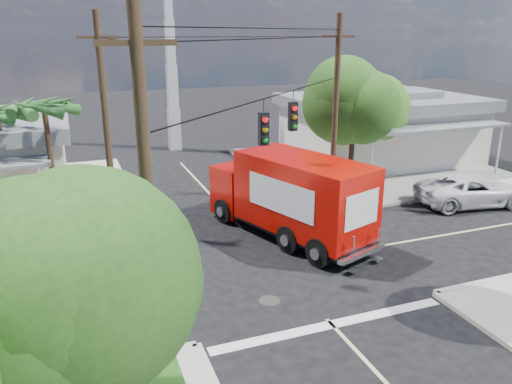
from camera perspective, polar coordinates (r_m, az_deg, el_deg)
ground at (r=18.68m, az=2.19°, el=-8.21°), size 120.00×120.00×0.00m
sidewalk_ne at (r=32.61m, az=12.48°, el=2.99°), size 14.12×14.12×0.14m
road_markings at (r=17.48m, az=4.09°, el=-10.17°), size 32.00×32.00×0.01m
building_ne at (r=33.91m, az=14.06°, el=7.33°), size 11.80×10.20×4.50m
radio_tower at (r=36.23m, az=-9.64°, el=13.56°), size 0.80×0.80×17.00m
tree_sw_front at (r=8.80m, az=-21.40°, el=-9.59°), size 3.88×3.78×6.03m
tree_ne_front at (r=26.36m, az=11.24°, el=10.03°), size 4.21×4.14×6.66m
tree_ne_back at (r=29.66m, az=13.27°, el=9.60°), size 3.77×3.66×5.82m
palm_nw_front at (r=23.17m, az=-23.03°, el=8.61°), size 3.01×3.08×5.59m
utility_poles at (r=18.10m, az=-4.28°, el=6.56°), size 12.00×10.68×9.00m
vending_boxes at (r=26.38m, az=10.03°, el=1.02°), size 1.90×0.50×1.10m
delivery_truck at (r=20.49m, az=3.93°, el=-0.47°), size 4.90×8.40×3.50m
parked_car at (r=26.78m, az=23.43°, el=0.18°), size 5.73×3.32×1.50m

